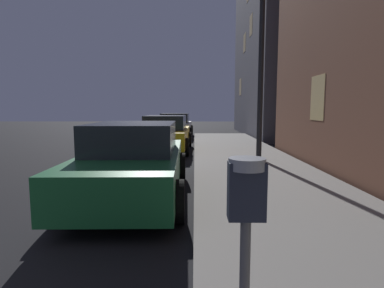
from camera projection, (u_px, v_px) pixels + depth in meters
The scene contains 6 objects.
parking_meter at pixel (246, 218), 1.59m from camera, with size 0.19×0.19×1.30m.
car_green at pixel (134, 161), 5.85m from camera, with size 2.04×4.46×1.43m.
car_yellow_cab at pixel (166, 134), 12.34m from camera, with size 2.04×4.41×1.43m.
car_silver at pixel (175, 125), 18.38m from camera, with size 2.10×4.10×1.43m.
street_lamp at pixel (261, 45), 9.06m from camera, with size 0.44×0.44×5.13m.
building_far at pixel (295, 13), 19.24m from camera, with size 6.06×10.79×15.34m.
Camera 1 is at (4.01, -1.41, 1.70)m, focal length 28.64 mm.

